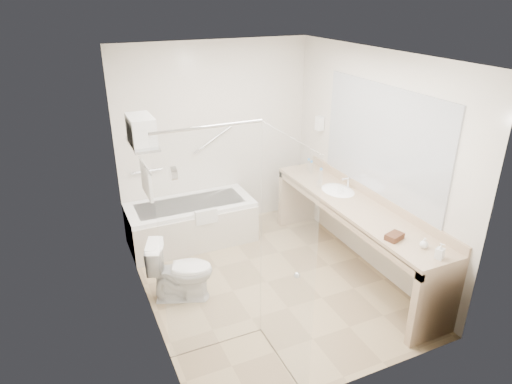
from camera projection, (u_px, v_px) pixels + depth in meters
name	position (u px, v px, depth m)	size (l,w,h in m)	color
floor	(267.00, 282.00, 5.20)	(3.20, 3.20, 0.00)	tan
ceiling	(269.00, 55.00, 4.18)	(2.60, 3.20, 0.10)	white
wall_back	(216.00, 138.00, 6.02)	(2.60, 0.10, 2.50)	beige
wall_front	(362.00, 257.00, 3.36)	(2.60, 0.10, 2.50)	beige
wall_left	(141.00, 203.00, 4.20)	(0.10, 3.20, 2.50)	beige
wall_right	(371.00, 163.00, 5.18)	(0.10, 3.20, 2.50)	beige
bathtub	(191.00, 222.00, 5.93)	(1.60, 0.73, 0.59)	white
grab_bar_short	(147.00, 171.00, 5.75)	(0.03, 0.03, 0.40)	silver
grab_bar_long	(213.00, 140.00, 5.97)	(0.03, 0.03, 0.60)	silver
shower_enclosure	(247.00, 253.00, 3.76)	(0.96, 0.91, 2.11)	silver
towel_shelf	(142.00, 138.00, 4.34)	(0.24, 0.55, 0.81)	silver
vanity_counter	(354.00, 220.00, 5.20)	(0.55, 2.70, 0.95)	tan
sink	(338.00, 193.00, 5.47)	(0.40, 0.52, 0.14)	white
faucet	(349.00, 182.00, 5.48)	(0.03, 0.03, 0.14)	silver
mirror	(382.00, 141.00, 4.93)	(0.02, 2.00, 1.20)	#A7ACB3
hairdryer_unit	(320.00, 123.00, 5.95)	(0.08, 0.10, 0.18)	white
toilet	(181.00, 271.00, 4.81)	(0.38, 0.68, 0.66)	white
amenity_basket	(394.00, 237.00, 4.38)	(0.18, 0.12, 0.06)	#4E2F1C
soap_bottle_a	(439.00, 255.00, 4.06)	(0.07, 0.15, 0.07)	white
soap_bottle_b	(424.00, 244.00, 4.23)	(0.08, 0.10, 0.08)	white
water_bottle_left	(311.00, 168.00, 5.91)	(0.06, 0.06, 0.18)	silver
water_bottle_mid	(309.00, 165.00, 6.02)	(0.05, 0.05, 0.17)	silver
water_bottle_right	(321.00, 176.00, 5.65)	(0.06, 0.06, 0.19)	silver
drinking_glass_near	(319.00, 184.00, 5.52)	(0.07, 0.07, 0.08)	silver
drinking_glass_far	(341.00, 191.00, 5.32)	(0.07, 0.07, 0.09)	silver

